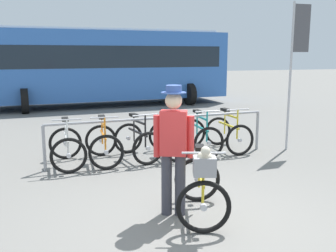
{
  "coord_description": "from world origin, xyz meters",
  "views": [
    {
      "loc": [
        -1.87,
        -4.25,
        2.11
      ],
      "look_at": [
        0.04,
        1.36,
        1.0
      ],
      "focal_mm": 41.18,
      "sensor_mm": 36.0,
      "label": 1
    }
  ],
  "objects_px": {
    "featured_bicycle": "(201,184)",
    "racked_bike_black": "(138,141)",
    "racked_bike_yellow": "(228,134)",
    "racked_bike_orange": "(103,144)",
    "bus_distant": "(106,63)",
    "racked_bike_white": "(67,147)",
    "racked_bike_blue": "(170,139)",
    "banner_flag": "(297,48)",
    "racked_bike_teal": "(200,136)",
    "person_with_featured_bike": "(174,145)"
  },
  "relations": [
    {
      "from": "racked_bike_black",
      "to": "racked_bike_blue",
      "type": "xyz_separation_m",
      "value": [
        0.7,
        0.03,
        -0.0
      ]
    },
    {
      "from": "banner_flag",
      "to": "racked_bike_white",
      "type": "bearing_deg",
      "value": 177.12
    },
    {
      "from": "racked_bike_blue",
      "to": "banner_flag",
      "type": "bearing_deg",
      "value": -6.77
    },
    {
      "from": "racked_bike_teal",
      "to": "racked_bike_yellow",
      "type": "distance_m",
      "value": 0.7
    },
    {
      "from": "racked_bike_orange",
      "to": "bus_distant",
      "type": "height_order",
      "value": "bus_distant"
    },
    {
      "from": "racked_bike_black",
      "to": "person_with_featured_bike",
      "type": "bearing_deg",
      "value": -94.82
    },
    {
      "from": "person_with_featured_bike",
      "to": "racked_bike_blue",
      "type": "bearing_deg",
      "value": 71.86
    },
    {
      "from": "bus_distant",
      "to": "racked_bike_black",
      "type": "bearing_deg",
      "value": -95.8
    },
    {
      "from": "racked_bike_orange",
      "to": "featured_bicycle",
      "type": "xyz_separation_m",
      "value": [
        0.74,
        -3.09,
        0.12
      ]
    },
    {
      "from": "racked_bike_white",
      "to": "featured_bicycle",
      "type": "xyz_separation_m",
      "value": [
        1.43,
        -3.06,
        0.12
      ]
    },
    {
      "from": "bus_distant",
      "to": "person_with_featured_bike",
      "type": "bearing_deg",
      "value": -95.56
    },
    {
      "from": "racked_bike_black",
      "to": "racked_bike_white",
      "type": "bearing_deg",
      "value": -177.67
    },
    {
      "from": "racked_bike_white",
      "to": "racked_bike_orange",
      "type": "distance_m",
      "value": 0.7
    },
    {
      "from": "racked_bike_orange",
      "to": "racked_bike_blue",
      "type": "height_order",
      "value": "same"
    },
    {
      "from": "racked_bike_white",
      "to": "racked_bike_orange",
      "type": "bearing_deg",
      "value": 2.33
    },
    {
      "from": "featured_bicycle",
      "to": "banner_flag",
      "type": "relative_size",
      "value": 0.39
    },
    {
      "from": "bus_distant",
      "to": "featured_bicycle",
      "type": "bearing_deg",
      "value": -94.1
    },
    {
      "from": "bus_distant",
      "to": "banner_flag",
      "type": "height_order",
      "value": "banner_flag"
    },
    {
      "from": "racked_bike_black",
      "to": "person_with_featured_bike",
      "type": "xyz_separation_m",
      "value": [
        -0.24,
        -2.84,
        0.58
      ]
    },
    {
      "from": "racked_bike_white",
      "to": "featured_bicycle",
      "type": "distance_m",
      "value": 3.38
    },
    {
      "from": "racked_bike_white",
      "to": "racked_bike_teal",
      "type": "bearing_deg",
      "value": 2.32
    },
    {
      "from": "racked_bike_black",
      "to": "featured_bicycle",
      "type": "bearing_deg",
      "value": -89.35
    },
    {
      "from": "racked_bike_blue",
      "to": "bus_distant",
      "type": "distance_m",
      "value": 8.72
    },
    {
      "from": "racked_bike_blue",
      "to": "racked_bike_black",
      "type": "bearing_deg",
      "value": -177.68
    },
    {
      "from": "racked_bike_blue",
      "to": "racked_bike_teal",
      "type": "distance_m",
      "value": 0.7
    },
    {
      "from": "racked_bike_yellow",
      "to": "person_with_featured_bike",
      "type": "height_order",
      "value": "person_with_featured_bike"
    },
    {
      "from": "racked_bike_orange",
      "to": "racked_bike_yellow",
      "type": "bearing_deg",
      "value": 2.32
    },
    {
      "from": "racked_bike_blue",
      "to": "banner_flag",
      "type": "relative_size",
      "value": 0.35
    },
    {
      "from": "racked_bike_blue",
      "to": "person_with_featured_bike",
      "type": "distance_m",
      "value": 3.07
    },
    {
      "from": "racked_bike_black",
      "to": "banner_flag",
      "type": "xyz_separation_m",
      "value": [
        3.49,
        -0.3,
        1.86
      ]
    },
    {
      "from": "racked_bike_orange",
      "to": "bus_distant",
      "type": "distance_m",
      "value": 8.91
    },
    {
      "from": "racked_bike_black",
      "to": "racked_bike_blue",
      "type": "height_order",
      "value": "same"
    },
    {
      "from": "racked_bike_black",
      "to": "racked_bike_orange",
      "type": "bearing_deg",
      "value": -177.68
    },
    {
      "from": "racked_bike_blue",
      "to": "racked_bike_yellow",
      "type": "bearing_deg",
      "value": 2.32
    },
    {
      "from": "featured_bicycle",
      "to": "racked_bike_yellow",
      "type": "bearing_deg",
      "value": 57.19
    },
    {
      "from": "racked_bike_black",
      "to": "bus_distant",
      "type": "distance_m",
      "value": 8.79
    },
    {
      "from": "racked_bike_white",
      "to": "racked_bike_yellow",
      "type": "bearing_deg",
      "value": 2.32
    },
    {
      "from": "racked_bike_black",
      "to": "racked_bike_yellow",
      "type": "xyz_separation_m",
      "value": [
        2.1,
        0.09,
        -0.0
      ]
    },
    {
      "from": "racked_bike_blue",
      "to": "featured_bicycle",
      "type": "relative_size",
      "value": 0.9
    },
    {
      "from": "bus_distant",
      "to": "banner_flag",
      "type": "relative_size",
      "value": 3.16
    },
    {
      "from": "racked_bike_teal",
      "to": "featured_bicycle",
      "type": "xyz_separation_m",
      "value": [
        -1.36,
        -3.17,
        0.12
      ]
    },
    {
      "from": "bus_distant",
      "to": "banner_flag",
      "type": "distance_m",
      "value": 9.32
    },
    {
      "from": "featured_bicycle",
      "to": "bus_distant",
      "type": "xyz_separation_m",
      "value": [
        0.84,
        11.75,
        1.25
      ]
    },
    {
      "from": "racked_bike_yellow",
      "to": "bus_distant",
      "type": "distance_m",
      "value": 8.74
    },
    {
      "from": "racked_bike_teal",
      "to": "racked_bike_yellow",
      "type": "xyz_separation_m",
      "value": [
        0.7,
        0.03,
        0.0
      ]
    },
    {
      "from": "racked_bike_orange",
      "to": "racked_bike_black",
      "type": "xyz_separation_m",
      "value": [
        0.7,
        0.03,
        0.0
      ]
    },
    {
      "from": "racked_bike_blue",
      "to": "featured_bicycle",
      "type": "height_order",
      "value": "featured_bicycle"
    },
    {
      "from": "featured_bicycle",
      "to": "racked_bike_black",
      "type": "bearing_deg",
      "value": 90.65
    },
    {
      "from": "racked_bike_white",
      "to": "racked_bike_orange",
      "type": "xyz_separation_m",
      "value": [
        0.7,
        0.03,
        0.0
      ]
    },
    {
      "from": "racked_bike_teal",
      "to": "person_with_featured_bike",
      "type": "relative_size",
      "value": 0.65
    }
  ]
}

